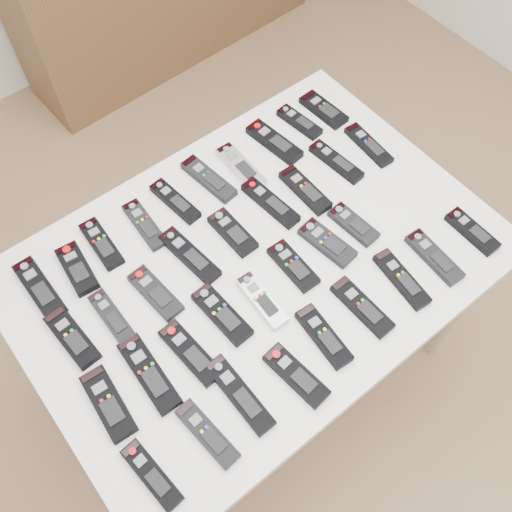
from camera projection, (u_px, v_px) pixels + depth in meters
ground at (283, 371)px, 2.17m from camera, size 4.00×4.00×0.00m
table at (256, 270)px, 1.57m from camera, size 1.25×0.88×0.78m
remote_0 at (40, 289)px, 1.46m from camera, size 0.06×0.19×0.02m
remote_1 at (77, 269)px, 1.49m from camera, size 0.08×0.16×0.02m
remote_2 at (101, 244)px, 1.53m from camera, size 0.06×0.17×0.02m
remote_3 at (145, 225)px, 1.56m from camera, size 0.06×0.18×0.02m
remote_4 at (175, 201)px, 1.60m from camera, size 0.06×0.18×0.02m
remote_5 at (209, 179)px, 1.64m from camera, size 0.07×0.19×0.02m
remote_6 at (241, 167)px, 1.66m from camera, size 0.06×0.18×0.02m
remote_7 at (274, 142)px, 1.71m from camera, size 0.08×0.20×0.02m
remote_8 at (299, 122)px, 1.76m from camera, size 0.06×0.16×0.02m
remote_9 at (324, 110)px, 1.78m from camera, size 0.07×0.17×0.02m
remote_10 at (72, 338)px, 1.39m from camera, size 0.07×0.18×0.02m
remote_11 at (112, 317)px, 1.42m from camera, size 0.05×0.17×0.02m
remote_12 at (155, 293)px, 1.46m from camera, size 0.07×0.17×0.02m
remote_13 at (190, 255)px, 1.51m from camera, size 0.07×0.20×0.02m
remote_14 at (233, 232)px, 1.55m from camera, size 0.06×0.16×0.02m
remote_15 at (270, 203)px, 1.60m from camera, size 0.07×0.20×0.02m
remote_16 at (305, 190)px, 1.62m from camera, size 0.05×0.18×0.02m
remote_17 at (336, 162)px, 1.68m from camera, size 0.06×0.19×0.02m
remote_18 at (369, 145)px, 1.71m from camera, size 0.06×0.18×0.02m
remote_19 at (108, 404)px, 1.31m from camera, size 0.07×0.18×0.02m
remote_20 at (149, 374)px, 1.35m from camera, size 0.07×0.21×0.02m
remote_21 at (190, 353)px, 1.37m from camera, size 0.07×0.19×0.02m
remote_22 at (222, 314)px, 1.42m from camera, size 0.07×0.18×0.02m
remote_23 at (262, 300)px, 1.44m from camera, size 0.06×0.17×0.02m
remote_24 at (293, 266)px, 1.50m from camera, size 0.06×0.16×0.02m
remote_25 at (327, 243)px, 1.53m from camera, size 0.08×0.17×0.02m
remote_26 at (353, 224)px, 1.56m from camera, size 0.07×0.15×0.02m
remote_27 at (152, 475)px, 1.23m from camera, size 0.06×0.17×0.02m
remote_28 at (207, 434)px, 1.27m from camera, size 0.06×0.18×0.02m
remote_29 at (240, 394)px, 1.32m from camera, size 0.05×0.21×0.02m
remote_30 at (296, 375)px, 1.34m from camera, size 0.07×0.18×0.02m
remote_31 at (324, 336)px, 1.39m from camera, size 0.07×0.18×0.02m
remote_32 at (362, 307)px, 1.43m from camera, size 0.06×0.18×0.02m
remote_33 at (402, 279)px, 1.47m from camera, size 0.07×0.19×0.02m
remote_34 at (434, 257)px, 1.51m from camera, size 0.06×0.18×0.02m
remote_35 at (472, 231)px, 1.55m from camera, size 0.05×0.16×0.02m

